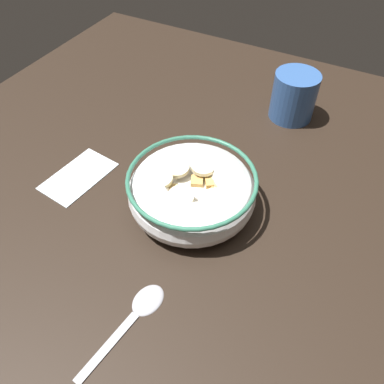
% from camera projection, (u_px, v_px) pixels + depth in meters
% --- Properties ---
extents(ground_plane, '(0.99, 0.99, 0.02)m').
position_uv_depth(ground_plane, '(192.00, 210.00, 0.57)').
color(ground_plane, black).
extents(cereal_bowl, '(0.18, 0.18, 0.06)m').
position_uv_depth(cereal_bowl, '(192.00, 191.00, 0.54)').
color(cereal_bowl, white).
rests_on(cereal_bowl, ground_plane).
extents(spoon, '(0.14, 0.04, 0.01)m').
position_uv_depth(spoon, '(139.00, 309.00, 0.45)').
color(spoon, '#A5A5AD').
rests_on(spoon, ground_plane).
extents(coffee_mug, '(0.11, 0.08, 0.08)m').
position_uv_depth(coffee_mug, '(294.00, 96.00, 0.68)').
color(coffee_mug, '#335999').
rests_on(coffee_mug, ground_plane).
extents(folded_napkin, '(0.12, 0.08, 0.00)m').
position_uv_depth(folded_napkin, '(78.00, 176.00, 0.60)').
color(folded_napkin, silver).
rests_on(folded_napkin, ground_plane).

